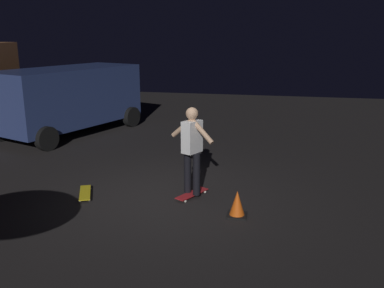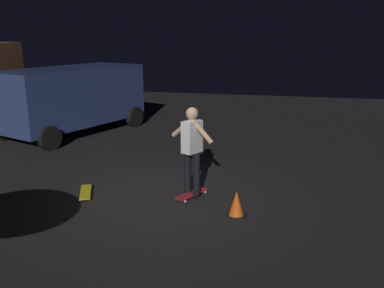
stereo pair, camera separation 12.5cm
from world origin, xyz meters
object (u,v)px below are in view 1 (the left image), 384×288
(skater, at_px, (192,145))
(traffic_cone, at_px, (237,204))
(skateboard_spare, at_px, (85,193))
(parked_van, at_px, (69,96))
(skateboard_ridden, at_px, (192,194))

(skater, height_order, traffic_cone, skater)
(skateboard_spare, height_order, skater, skater)
(parked_van, height_order, skater, parked_van)
(parked_van, height_order, traffic_cone, parked_van)
(parked_van, bearing_deg, skateboard_spare, -149.95)
(parked_van, distance_m, skateboard_spare, 5.60)
(parked_van, relative_size, skater, 2.98)
(skateboard_spare, distance_m, traffic_cone, 3.00)
(parked_van, relative_size, skateboard_spare, 6.26)
(skateboard_ridden, distance_m, skateboard_spare, 2.07)
(parked_van, bearing_deg, skateboard_ridden, -132.44)
(skater, distance_m, traffic_cone, 1.43)
(skateboard_ridden, bearing_deg, skateboard_spare, 100.39)
(parked_van, height_order, skateboard_ridden, parked_van)
(skateboard_spare, bearing_deg, parked_van, 30.05)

